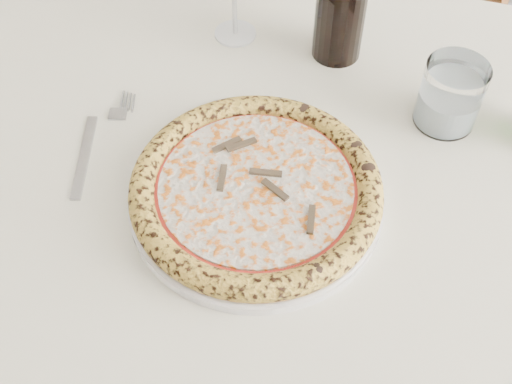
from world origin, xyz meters
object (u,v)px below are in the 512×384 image
plate (256,198)px  tumbler (450,98)px  dining_table (283,190)px  pizza (256,189)px

plate → tumbler: bearing=52.0°
tumbler → plate: bearing=-128.0°
dining_table → plate: plate is taller
dining_table → tumbler: tumbler is taller
plate → tumbler: 0.30m
plate → pizza: pizza is taller
plate → pizza: size_ratio=1.02×
dining_table → pizza: size_ratio=4.73×
pizza → tumbler: tumbler is taller
dining_table → pizza: (-0.00, -0.10, 0.12)m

